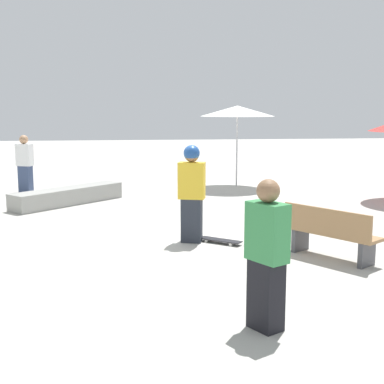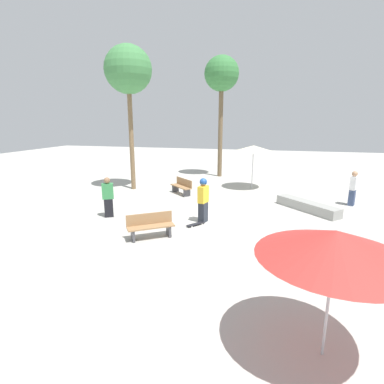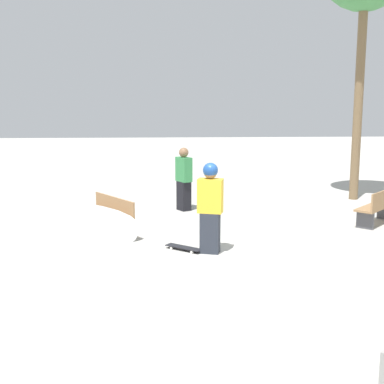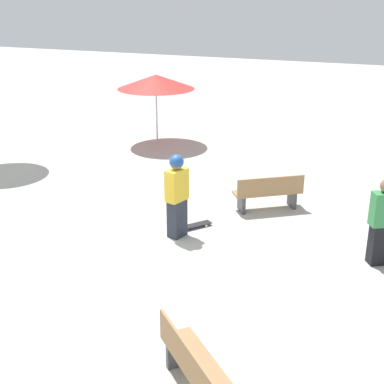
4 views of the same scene
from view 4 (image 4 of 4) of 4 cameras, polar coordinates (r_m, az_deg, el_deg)
name	(u,v)px [view 4 (image 4 of 4)]	position (r m, az deg, el deg)	size (l,w,h in m)	color
ground_plane	(129,239)	(11.14, -6.75, -5.00)	(60.00, 60.00, 0.00)	#B2AFA8
skater_main	(177,193)	(10.83, -1.63, -0.13)	(0.38, 0.52, 1.77)	#282D38
skateboard	(194,225)	(11.54, 0.25, -3.58)	(0.65, 0.75, 0.07)	black
bench_near	(268,193)	(12.45, 8.14, -0.09)	(1.56, 1.28, 0.85)	#47474C
bench_far	(195,368)	(6.98, 0.38, -18.29)	(1.47, 1.42, 0.85)	#47474C
shade_umbrella_red	(156,82)	(17.50, -3.87, 11.66)	(2.49, 2.49, 2.28)	#B7B7BC
bystander_watching	(382,222)	(10.38, 19.63, -3.07)	(0.52, 0.45, 1.68)	black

